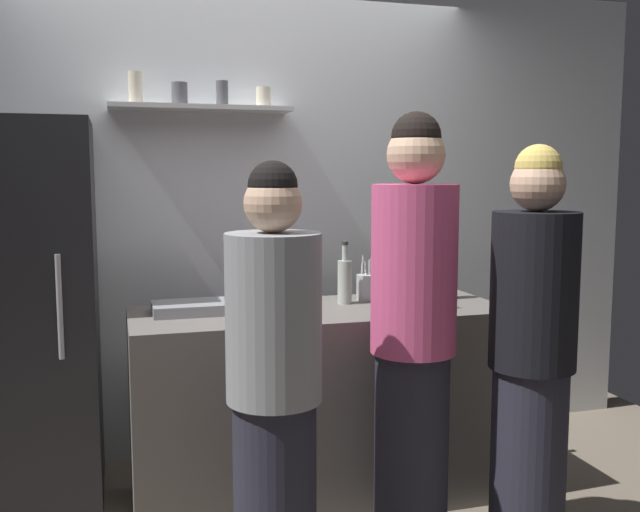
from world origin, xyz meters
name	(u,v)px	position (x,y,z in m)	size (l,w,h in m)	color
back_wall_assembly	(244,218)	(0.00, 1.25, 1.30)	(4.80, 0.32, 2.60)	white
refrigerator	(26,315)	(-1.10, 0.85, 0.90)	(0.64, 0.69, 1.79)	black
counter	(320,403)	(0.22, 0.51, 0.46)	(1.75, 0.67, 0.92)	#66605B
baking_pan	(190,308)	(-0.38, 0.57, 0.94)	(0.34, 0.24, 0.05)	gray
utensil_holder	(366,287)	(0.51, 0.67, 0.98)	(0.10, 0.10, 0.23)	#B2B2B7
wine_bottle_pale_glass	(345,280)	(0.38, 0.61, 1.03)	(0.07, 0.07, 0.31)	#B2BFB2
wine_bottle_dark_glass	(424,288)	(0.67, 0.34, 1.02)	(0.06, 0.06, 0.28)	black
wine_bottle_green_glass	(444,273)	(0.90, 0.60, 1.05)	(0.08, 0.08, 0.35)	#19471E
water_bottle_plastic	(277,291)	(0.00, 0.43, 1.02)	(0.10, 0.10, 0.25)	silver
person_grey_hoodie	(274,391)	(-0.17, -0.26, 0.78)	(0.34, 0.34, 1.59)	#262633
person_blonde	(532,358)	(0.88, -0.24, 0.82)	(0.34, 0.34, 1.66)	#262633
person_pink_top	(413,339)	(0.43, -0.09, 0.89)	(0.34, 0.34, 1.79)	#262633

